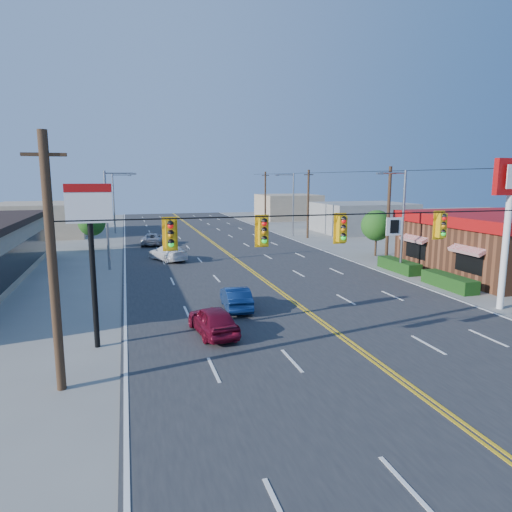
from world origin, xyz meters
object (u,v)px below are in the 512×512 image
object	(u,v)px
car_magenta	(213,321)
car_silver	(153,239)
pizza_hut_sign	(91,231)
car_blue	(236,299)
kfc_pylon	(509,203)
car_white	(168,253)
signal_span	(365,241)

from	to	relation	value
car_magenta	car_silver	distance (m)	30.84
pizza_hut_sign	car_blue	xyz separation A→B (m)	(7.29, 3.92, -4.53)
car_blue	kfc_pylon	bearing A→B (deg)	169.34
pizza_hut_sign	car_white	size ratio (longest dim) A/B	1.43
pizza_hut_sign	car_blue	size ratio (longest dim) A/B	1.74
kfc_pylon	car_blue	xyz separation A→B (m)	(-14.71, 3.92, -5.39)
kfc_pylon	car_blue	world-z (taller)	kfc_pylon
car_magenta	car_blue	world-z (taller)	car_magenta
signal_span	car_blue	bearing A→B (deg)	114.35
car_magenta	signal_span	bearing A→B (deg)	136.89
signal_span	car_silver	distance (m)	35.79
pizza_hut_sign	car_magenta	world-z (taller)	pizza_hut_sign
kfc_pylon	car_silver	bearing A→B (deg)	119.89
car_white	kfc_pylon	bearing A→B (deg)	106.32
pizza_hut_sign	car_silver	size ratio (longest dim) A/B	1.44
car_white	car_silver	size ratio (longest dim) A/B	1.01
pizza_hut_sign	car_silver	bearing A→B (deg)	82.20
car_magenta	car_silver	bearing A→B (deg)	-95.22
car_magenta	car_blue	xyz separation A→B (m)	(2.04, 3.83, -0.04)
pizza_hut_sign	car_white	distance (m)	21.76
car_magenta	pizza_hut_sign	bearing A→B (deg)	-6.13
kfc_pylon	car_white	xyz separation A→B (m)	(-17.02, 20.70, -5.35)
pizza_hut_sign	car_magenta	distance (m)	6.91
signal_span	car_magenta	distance (m)	8.13
car_white	car_silver	xyz separation A→B (m)	(-0.74, 10.21, -0.03)
signal_span	kfc_pylon	size ratio (longest dim) A/B	2.86
kfc_pylon	car_white	distance (m)	27.33
pizza_hut_sign	car_white	world-z (taller)	pizza_hut_sign
kfc_pylon	car_white	bearing A→B (deg)	129.43
car_magenta	car_white	bearing A→B (deg)	-96.34
pizza_hut_sign	car_blue	distance (m)	9.44
car_silver	pizza_hut_sign	bearing A→B (deg)	91.12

